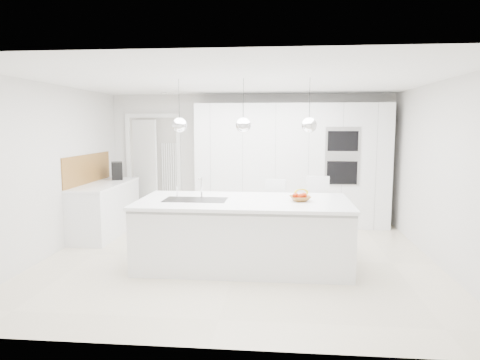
# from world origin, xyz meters

# --- Properties ---
(floor) EXTENTS (5.50, 5.50, 0.00)m
(floor) POSITION_xyz_m (0.00, 0.00, 0.00)
(floor) COLOR beige
(floor) RESTS_ON ground
(wall_back) EXTENTS (5.50, 0.00, 5.50)m
(wall_back) POSITION_xyz_m (0.00, 2.50, 1.25)
(wall_back) COLOR silver
(wall_back) RESTS_ON ground
(wall_left) EXTENTS (0.00, 5.00, 5.00)m
(wall_left) POSITION_xyz_m (-2.75, 0.00, 1.25)
(wall_left) COLOR silver
(wall_left) RESTS_ON ground
(ceiling) EXTENTS (5.50, 5.50, 0.00)m
(ceiling) POSITION_xyz_m (0.00, 0.00, 2.50)
(ceiling) COLOR white
(ceiling) RESTS_ON wall_back
(tall_cabinets) EXTENTS (3.60, 0.60, 2.30)m
(tall_cabinets) POSITION_xyz_m (0.80, 2.20, 1.15)
(tall_cabinets) COLOR white
(tall_cabinets) RESTS_ON floor
(oven_stack) EXTENTS (0.62, 0.04, 1.05)m
(oven_stack) POSITION_xyz_m (1.70, 1.89, 1.35)
(oven_stack) COLOR #A5A5A8
(oven_stack) RESTS_ON tall_cabinets
(doorway_frame) EXTENTS (1.11, 0.08, 2.13)m
(doorway_frame) POSITION_xyz_m (-1.95, 2.47, 1.02)
(doorway_frame) COLOR white
(doorway_frame) RESTS_ON floor
(hallway_door) EXTENTS (0.76, 0.38, 2.00)m
(hallway_door) POSITION_xyz_m (-2.20, 2.42, 1.00)
(hallway_door) COLOR white
(hallway_door) RESTS_ON floor
(radiator) EXTENTS (0.32, 0.04, 1.40)m
(radiator) POSITION_xyz_m (-1.63, 2.46, 0.85)
(radiator) COLOR white
(radiator) RESTS_ON floor
(left_base_cabinets) EXTENTS (0.60, 1.80, 0.86)m
(left_base_cabinets) POSITION_xyz_m (-2.45, 1.20, 0.43)
(left_base_cabinets) COLOR white
(left_base_cabinets) RESTS_ON floor
(left_worktop) EXTENTS (0.62, 1.82, 0.04)m
(left_worktop) POSITION_xyz_m (-2.45, 1.20, 0.88)
(left_worktop) COLOR white
(left_worktop) RESTS_ON left_base_cabinets
(oak_backsplash) EXTENTS (0.02, 1.80, 0.50)m
(oak_backsplash) POSITION_xyz_m (-2.74, 1.20, 1.15)
(oak_backsplash) COLOR olive
(oak_backsplash) RESTS_ON wall_left
(island_base) EXTENTS (2.80, 1.20, 0.86)m
(island_base) POSITION_xyz_m (0.10, -0.30, 0.43)
(island_base) COLOR white
(island_base) RESTS_ON floor
(island_worktop) EXTENTS (2.84, 1.40, 0.04)m
(island_worktop) POSITION_xyz_m (0.10, -0.25, 0.88)
(island_worktop) COLOR white
(island_worktop) RESTS_ON island_base
(island_sink) EXTENTS (0.84, 0.44, 0.18)m
(island_sink) POSITION_xyz_m (-0.55, -0.30, 0.82)
(island_sink) COLOR #3F3F42
(island_sink) RESTS_ON island_worktop
(island_tap) EXTENTS (0.02, 0.02, 0.30)m
(island_tap) POSITION_xyz_m (-0.50, -0.10, 1.05)
(island_tap) COLOR white
(island_tap) RESTS_ON island_worktop
(pendant_left) EXTENTS (0.20, 0.20, 0.20)m
(pendant_left) POSITION_xyz_m (-0.75, -0.30, 1.90)
(pendant_left) COLOR white
(pendant_left) RESTS_ON ceiling
(pendant_mid) EXTENTS (0.20, 0.20, 0.20)m
(pendant_mid) POSITION_xyz_m (0.10, -0.30, 1.90)
(pendant_mid) COLOR white
(pendant_mid) RESTS_ON ceiling
(pendant_right) EXTENTS (0.20, 0.20, 0.20)m
(pendant_right) POSITION_xyz_m (0.95, -0.30, 1.90)
(pendant_right) COLOR white
(pendant_right) RESTS_ON ceiling
(fruit_bowl) EXTENTS (0.33, 0.33, 0.07)m
(fruit_bowl) POSITION_xyz_m (0.86, -0.26, 0.93)
(fruit_bowl) COLOR olive
(fruit_bowl) RESTS_ON island_worktop
(espresso_machine) EXTENTS (0.29, 0.35, 0.32)m
(espresso_machine) POSITION_xyz_m (-2.43, 1.74, 1.06)
(espresso_machine) COLOR black
(espresso_machine) RESTS_ON left_worktop
(bar_stool_left) EXTENTS (0.47, 0.56, 1.06)m
(bar_stool_left) POSITION_xyz_m (0.52, 0.58, 0.53)
(bar_stool_left) COLOR white
(bar_stool_left) RESTS_ON floor
(bar_stool_right) EXTENTS (0.37, 0.51, 1.11)m
(bar_stool_right) POSITION_xyz_m (1.17, 0.60, 0.55)
(bar_stool_right) COLOR white
(bar_stool_right) RESTS_ON floor
(apple_a) EXTENTS (0.07, 0.07, 0.07)m
(apple_a) POSITION_xyz_m (0.90, -0.27, 0.97)
(apple_a) COLOR #A22004
(apple_a) RESTS_ON fruit_bowl
(apple_b) EXTENTS (0.09, 0.09, 0.09)m
(apple_b) POSITION_xyz_m (0.90, -0.28, 0.97)
(apple_b) COLOR #A22004
(apple_b) RESTS_ON fruit_bowl
(apple_c) EXTENTS (0.08, 0.08, 0.08)m
(apple_c) POSITION_xyz_m (0.79, -0.28, 0.97)
(apple_c) COLOR #A22004
(apple_c) RESTS_ON fruit_bowl
(apple_extra_3) EXTENTS (0.08, 0.08, 0.08)m
(apple_extra_3) POSITION_xyz_m (0.85, -0.33, 0.97)
(apple_extra_3) COLOR #A22004
(apple_extra_3) RESTS_ON fruit_bowl
(banana_bunch) EXTENTS (0.22, 0.16, 0.20)m
(banana_bunch) POSITION_xyz_m (0.87, -0.24, 1.01)
(banana_bunch) COLOR yellow
(banana_bunch) RESTS_ON fruit_bowl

